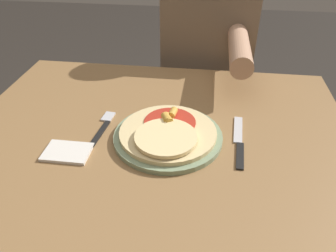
% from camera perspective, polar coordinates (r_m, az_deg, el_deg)
% --- Properties ---
extents(dining_table, '(1.05, 0.82, 0.74)m').
position_cam_1_polar(dining_table, '(0.95, -2.00, -7.12)').
color(dining_table, olive).
rests_on(dining_table, ground_plane).
extents(plate, '(0.28, 0.28, 0.01)m').
position_cam_1_polar(plate, '(0.85, 0.00, -1.83)').
color(plate, gray).
rests_on(plate, dining_table).
extents(pizza, '(0.25, 0.25, 0.04)m').
position_cam_1_polar(pizza, '(0.83, -0.06, -1.07)').
color(pizza, '#E0C689').
rests_on(pizza, plate).
extents(fork, '(0.03, 0.18, 0.00)m').
position_cam_1_polar(fork, '(0.91, -11.28, -0.17)').
color(fork, black).
rests_on(fork, dining_table).
extents(knife, '(0.03, 0.22, 0.00)m').
position_cam_1_polar(knife, '(0.86, 12.26, -2.70)').
color(knife, black).
rests_on(knife, dining_table).
extents(napkin, '(0.11, 0.08, 0.01)m').
position_cam_1_polar(napkin, '(0.84, -17.13, -4.35)').
color(napkin, silver).
rests_on(napkin, dining_table).
extents(person_diner, '(0.35, 0.52, 1.16)m').
position_cam_1_polar(person_diner, '(1.41, 6.70, 10.28)').
color(person_diner, '#2D2D38').
rests_on(person_diner, ground_plane).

